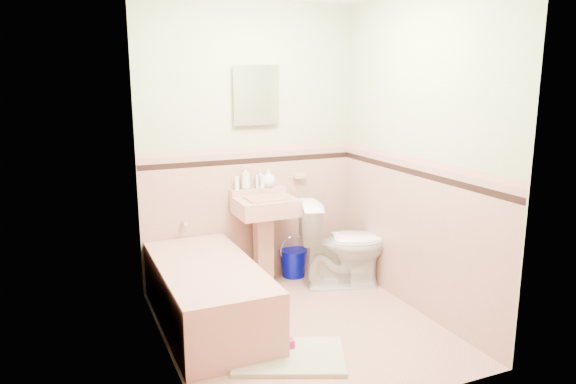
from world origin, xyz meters
name	(u,v)px	position (x,y,z in m)	size (l,w,h in m)	color
floor	(301,327)	(0.00, 0.00, 0.00)	(2.20, 2.20, 0.00)	tan
wall_back	(250,146)	(0.00, 1.10, 1.25)	(2.50, 2.50, 0.00)	beige
wall_front	(390,195)	(0.00, -1.10, 1.25)	(2.50, 2.50, 0.00)	beige
wall_left	(160,175)	(-1.00, 0.00, 1.25)	(2.50, 2.50, 0.00)	beige
wall_right	(418,156)	(1.00, 0.00, 1.25)	(2.50, 2.50, 0.00)	beige
wainscot_back	(252,217)	(0.00, 1.09, 0.60)	(2.00, 2.00, 0.00)	tan
wainscot_front	(384,309)	(0.00, -1.09, 0.60)	(2.00, 2.00, 0.00)	tan
wainscot_left	(167,271)	(-0.99, 0.00, 0.60)	(2.20, 2.20, 0.00)	tan
wainscot_right	(412,236)	(0.99, 0.00, 0.60)	(2.20, 2.20, 0.00)	tan
accent_back	(251,161)	(0.00, 1.08, 1.12)	(2.00, 2.00, 0.00)	black
accent_front	(387,218)	(0.00, -1.08, 1.12)	(2.00, 2.00, 0.00)	black
accent_left	(164,194)	(-0.98, 0.00, 1.12)	(2.20, 2.20, 0.00)	black
accent_right	(415,173)	(0.98, 0.00, 1.12)	(2.20, 2.20, 0.00)	black
cap_back	(251,150)	(0.00, 1.08, 1.22)	(2.00, 2.00, 0.00)	tan
cap_front	(388,200)	(0.00, -1.08, 1.22)	(2.00, 2.00, 0.00)	tan
cap_left	(163,179)	(-0.98, 0.00, 1.22)	(2.20, 2.20, 0.00)	tan
cap_right	(416,160)	(0.98, 0.00, 1.22)	(2.20, 2.20, 0.00)	tan
bathtub	(208,296)	(-0.63, 0.33, 0.23)	(0.70, 1.50, 0.45)	tan
tub_faucet	(184,222)	(-0.63, 1.05, 0.63)	(0.04, 0.04, 0.12)	silver
sink	(266,243)	(0.05, 0.86, 0.41)	(0.52, 0.48, 0.82)	tan
sink_faucet	(260,181)	(0.05, 1.00, 0.95)	(0.02, 0.02, 0.10)	silver
medicine_cabinet	(256,95)	(0.05, 1.07, 1.70)	(0.36, 0.04, 0.45)	white
soap_dish	(299,176)	(0.47, 1.06, 0.95)	(0.11, 0.06, 0.04)	tan
soap_bottle_left	(246,178)	(-0.07, 1.04, 0.98)	(0.08, 0.08, 0.21)	#B2B2B2
soap_bottle_mid	(260,179)	(0.07, 1.04, 0.96)	(0.08, 0.08, 0.17)	#B2B2B2
soap_bottle_right	(268,178)	(0.15, 1.04, 0.96)	(0.13, 0.13, 0.17)	#B2B2B2
tube	(237,183)	(-0.15, 1.04, 0.93)	(0.04, 0.04, 0.12)	white
toilet	(343,244)	(0.70, 0.61, 0.39)	(0.44, 0.76, 0.78)	white
bucket	(294,263)	(0.38, 0.99, 0.13)	(0.26, 0.26, 0.26)	#0309BE
bath_mat	(289,356)	(-0.27, -0.39, 0.01)	(0.74, 0.50, 0.03)	#9AA58A
shoe	(284,344)	(-0.27, -0.29, 0.06)	(0.14, 0.06, 0.06)	#BF1E59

